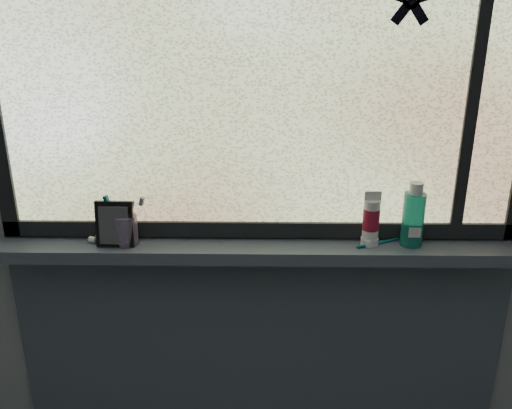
{
  "coord_description": "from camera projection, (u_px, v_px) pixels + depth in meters",
  "views": [
    {
      "loc": [
        0.01,
        -0.35,
        1.76
      ],
      "look_at": [
        -0.01,
        1.05,
        1.22
      ],
      "focal_mm": 40.0,
      "sensor_mm": 36.0,
      "label": 1
    }
  ],
  "objects": [
    {
      "name": "windowsill",
      "position": [
        260.0,
        250.0,
        1.75
      ],
      "size": [
        1.62,
        0.14,
        0.04
      ],
      "primitive_type": "cube",
      "color": "#4B5564",
      "rests_on": "wall_back"
    },
    {
      "name": "sill_apron",
      "position": [
        260.0,
        375.0,
        1.98
      ],
      "size": [
        1.62,
        0.02,
        0.98
      ],
      "primitive_type": "cube",
      "color": "#4B5564",
      "rests_on": "floor"
    },
    {
      "name": "vanity_mirror",
      "position": [
        115.0,
        224.0,
        1.7
      ],
      "size": [
        0.11,
        0.06,
        0.14
      ],
      "primitive_type": "cube",
      "rotation": [
        0.0,
        0.0,
        -0.03
      ],
      "color": "black",
      "rests_on": "windowsill"
    },
    {
      "name": "starfish_sticker",
      "position": [
        411.0,
        0.0,
        1.52
      ],
      "size": [
        0.15,
        0.02,
        0.15
      ],
      "primitive_type": null,
      "color": "black",
      "rests_on": "window_pane"
    },
    {
      "name": "frame_bottom",
      "position": [
        260.0,
        229.0,
        1.77
      ],
      "size": [
        1.6,
        0.03,
        0.05
      ],
      "primitive_type": "cube",
      "color": "black",
      "rests_on": "windowsill"
    },
    {
      "name": "toothbrush_cup",
      "position": [
        126.0,
        230.0,
        1.73
      ],
      "size": [
        0.08,
        0.08,
        0.09
      ],
      "primitive_type": "cylinder",
      "rotation": [
        0.0,
        0.0,
        -0.16
      ],
      "color": "#D1AEE6",
      "rests_on": "windowsill"
    },
    {
      "name": "frame_mullion",
      "position": [
        476.0,
        73.0,
        1.59
      ],
      "size": [
        0.03,
        0.03,
        1.0
      ],
      "primitive_type": "cube",
      "color": "black",
      "rests_on": "wall_back"
    },
    {
      "name": "toothbrush_lying",
      "position": [
        379.0,
        242.0,
        1.74
      ],
      "size": [
        0.19,
        0.1,
        0.01
      ],
      "primitive_type": null,
      "rotation": [
        0.0,
        0.0,
        0.43
      ],
      "color": "#0B5C6B",
      "rests_on": "windowsill"
    },
    {
      "name": "toothpaste_tube",
      "position": [
        112.0,
        238.0,
        1.74
      ],
      "size": [
        0.18,
        0.09,
        0.03
      ],
      "primitive_type": null,
      "rotation": [
        0.0,
        0.0,
        -0.3
      ],
      "color": "white",
      "rests_on": "windowsill"
    },
    {
      "name": "wall_back",
      "position": [
        261.0,
        165.0,
        1.72
      ],
      "size": [
        3.0,
        0.01,
        2.5
      ],
      "primitive_type": "cube",
      "color": "#9EA3A8",
      "rests_on": "ground"
    },
    {
      "name": "window_pane",
      "position": [
        261.0,
        72.0,
        1.6
      ],
      "size": [
        1.5,
        0.01,
        1.0
      ],
      "primitive_type": "cube",
      "color": "silver",
      "rests_on": "wall_back"
    },
    {
      "name": "cream_tube",
      "position": [
        371.0,
        217.0,
        1.7
      ],
      "size": [
        0.06,
        0.06,
        0.12
      ],
      "primitive_type": "cylinder",
      "rotation": [
        0.0,
        0.0,
        0.22
      ],
      "color": "silver",
      "rests_on": "windowsill"
    },
    {
      "name": "mouthwash_bottle",
      "position": [
        414.0,
        214.0,
        1.7
      ],
      "size": [
        0.08,
        0.08,
        0.16
      ],
      "primitive_type": "cylinder",
      "rotation": [
        0.0,
        0.0,
        -0.32
      ],
      "color": "teal",
      "rests_on": "windowsill"
    }
  ]
}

